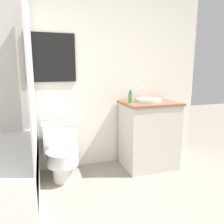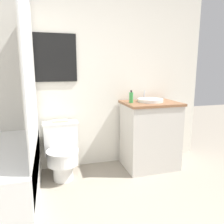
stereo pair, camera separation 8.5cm
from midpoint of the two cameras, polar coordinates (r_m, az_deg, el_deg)
name	(u,v)px [view 1 (the left image)]	position (r m, az deg, el deg)	size (l,w,h in m)	color
wall_back	(80,70)	(2.81, -9.12, 10.67)	(3.33, 0.07, 2.50)	silver
shower_area	(6,174)	(2.33, -26.93, -14.30)	(0.61, 1.33, 1.98)	white
toilet	(61,150)	(2.67, -13.97, -9.70)	(0.41, 0.51, 0.65)	white
vanity	(149,134)	(2.90, 8.73, -5.79)	(0.69, 0.54, 0.86)	beige
sink	(149,100)	(2.82, 8.79, 3.11)	(0.33, 0.36, 0.13)	white
soap_bottle	(130,97)	(2.70, 3.92, 3.85)	(0.05, 0.05, 0.15)	green
book_on_tank	(59,121)	(2.68, -14.48, -2.38)	(0.17, 0.12, 0.02)	beige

